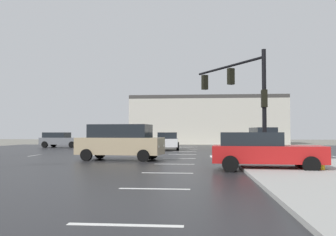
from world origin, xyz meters
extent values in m
plane|color=slate|center=(0.00, 0.00, 0.00)|extent=(120.00, 120.00, 0.00)
cube|color=#232326|center=(0.00, 0.00, 0.01)|extent=(44.00, 44.00, 0.02)
cube|color=white|center=(5.00, -4.00, 0.17)|extent=(4.00, 1.60, 0.06)
cube|color=silver|center=(0.00, -18.00, 0.02)|extent=(2.00, 0.15, 0.01)
cube|color=silver|center=(0.00, -14.00, 0.02)|extent=(2.00, 0.15, 0.01)
cube|color=silver|center=(0.00, -10.00, 0.02)|extent=(2.00, 0.15, 0.01)
cube|color=silver|center=(0.00, -6.00, 0.02)|extent=(2.00, 0.15, 0.01)
cube|color=silver|center=(0.00, -2.00, 0.02)|extent=(2.00, 0.15, 0.01)
cube|color=silver|center=(0.00, 2.00, 0.02)|extent=(2.00, 0.15, 0.01)
cube|color=silver|center=(0.00, 6.00, 0.02)|extent=(2.00, 0.15, 0.01)
cube|color=silver|center=(0.00, 10.00, 0.02)|extent=(2.00, 0.15, 0.01)
cube|color=silver|center=(0.00, 14.00, 0.02)|extent=(2.00, 0.15, 0.01)
cube|color=silver|center=(0.00, 18.00, 0.02)|extent=(2.00, 0.15, 0.01)
cube|color=silver|center=(-10.00, 0.00, 0.02)|extent=(0.15, 2.00, 0.01)
cube|color=silver|center=(-6.00, 0.00, 0.02)|extent=(0.15, 2.00, 0.01)
cube|color=silver|center=(-2.00, 0.00, 0.02)|extent=(0.15, 2.00, 0.01)
cube|color=silver|center=(2.00, 0.00, 0.02)|extent=(0.15, 2.00, 0.01)
cube|color=silver|center=(6.00, 0.00, 0.02)|extent=(0.15, 2.00, 0.01)
cube|color=silver|center=(3.50, -4.00, 0.02)|extent=(0.45, 7.00, 0.01)
cylinder|color=black|center=(4.58, -5.03, 3.02)|extent=(0.22, 0.22, 5.77)
cylinder|color=black|center=(2.92, -2.36, 5.51)|extent=(3.44, 5.41, 0.14)
cube|color=black|center=(3.08, -2.63, 4.88)|extent=(0.45, 0.43, 0.95)
sphere|color=red|center=(3.00, -2.50, 5.17)|extent=(0.20, 0.20, 0.20)
cube|color=black|center=(1.59, -0.23, 4.88)|extent=(0.45, 0.43, 0.95)
sphere|color=red|center=(1.51, -0.10, 5.17)|extent=(0.20, 0.20, 0.20)
cube|color=black|center=(4.58, -5.03, 3.34)|extent=(0.28, 0.36, 0.90)
cylinder|color=gold|center=(5.98, -9.43, 0.44)|extent=(0.26, 0.26, 0.60)
sphere|color=gold|center=(5.98, -9.43, 0.81)|extent=(0.25, 0.25, 0.25)
cylinder|color=gold|center=(5.80, -9.43, 0.47)|extent=(0.12, 0.11, 0.11)
cylinder|color=gold|center=(6.16, -9.43, 0.47)|extent=(0.12, 0.11, 0.11)
cube|color=beige|center=(2.32, 28.51, 3.08)|extent=(21.32, 8.00, 6.16)
cube|color=#3F3D3A|center=(2.32, 28.51, 6.41)|extent=(21.32, 8.00, 0.50)
cube|color=#195933|center=(6.60, 13.76, 0.70)|extent=(4.56, 1.94, 0.70)
cube|color=black|center=(5.93, 13.74, 1.33)|extent=(2.53, 1.73, 0.55)
cylinder|color=black|center=(8.10, 14.71, 0.35)|extent=(0.67, 0.24, 0.66)
cylinder|color=black|center=(8.16, 12.91, 0.35)|extent=(0.67, 0.24, 0.66)
cylinder|color=black|center=(5.04, 14.61, 0.35)|extent=(0.67, 0.24, 0.66)
cylinder|color=black|center=(5.10, 12.81, 0.35)|extent=(0.67, 0.24, 0.66)
sphere|color=white|center=(8.78, 14.41, 0.70)|extent=(0.18, 0.18, 0.18)
sphere|color=white|center=(8.82, 13.26, 0.70)|extent=(0.18, 0.18, 0.18)
cube|color=#141E47|center=(7.03, 10.14, 0.82)|extent=(2.41, 4.97, 0.95)
cube|color=black|center=(7.03, 10.14, 1.67)|extent=(2.11, 3.52, 0.75)
cylinder|color=black|center=(8.16, 8.61, 0.35)|extent=(0.28, 0.68, 0.66)
cylinder|color=black|center=(6.22, 8.42, 0.35)|extent=(0.28, 0.68, 0.66)
cylinder|color=black|center=(7.84, 11.86, 0.35)|extent=(0.28, 0.68, 0.66)
cylinder|color=black|center=(5.90, 11.67, 0.35)|extent=(0.28, 0.68, 0.66)
sphere|color=white|center=(7.88, 7.86, 0.82)|extent=(0.18, 0.18, 0.18)
sphere|color=white|center=(6.64, 7.74, 0.82)|extent=(0.18, 0.18, 0.18)
cube|color=tan|center=(-3.27, -3.58, 0.82)|extent=(4.99, 2.48, 0.95)
cube|color=black|center=(-3.27, -3.58, 1.67)|extent=(3.54, 2.16, 0.75)
cylinder|color=black|center=(-1.54, -2.80, 0.35)|extent=(0.68, 0.29, 0.66)
cylinder|color=black|center=(-1.76, -4.74, 0.35)|extent=(0.68, 0.29, 0.66)
cylinder|color=black|center=(-4.78, -2.43, 0.35)|extent=(0.68, 0.29, 0.66)
cylinder|color=black|center=(-5.00, -4.37, 0.35)|extent=(0.68, 0.29, 0.66)
sphere|color=white|center=(-0.86, -3.23, 0.82)|extent=(0.18, 0.18, 0.18)
sphere|color=white|center=(-1.01, -4.47, 0.82)|extent=(0.18, 0.18, 0.18)
cube|color=white|center=(-1.64, 8.87, 0.70)|extent=(2.06, 4.60, 0.70)
cube|color=black|center=(-1.61, 8.19, 1.33)|extent=(1.80, 2.57, 0.55)
cylinder|color=black|center=(-2.63, 10.34, 0.35)|extent=(0.26, 0.67, 0.66)
cylinder|color=black|center=(-0.83, 10.45, 0.35)|extent=(0.26, 0.67, 0.66)
cylinder|color=black|center=(-2.46, 7.29, 0.35)|extent=(0.26, 0.67, 0.66)
cylinder|color=black|center=(-0.66, 7.39, 0.35)|extent=(0.26, 0.67, 0.66)
sphere|color=white|center=(-2.35, 11.03, 0.70)|extent=(0.18, 0.18, 0.18)
sphere|color=white|center=(-1.20, 11.10, 0.70)|extent=(0.18, 0.18, 0.18)
cube|color=#B21919|center=(4.06, -8.69, 0.70)|extent=(4.62, 2.12, 0.70)
cube|color=black|center=(3.38, -8.64, 1.33)|extent=(2.59, 1.83, 0.55)
cylinder|color=black|center=(5.65, -7.90, 0.35)|extent=(0.67, 0.27, 0.66)
cylinder|color=black|center=(5.52, -9.70, 0.35)|extent=(0.67, 0.27, 0.66)
cylinder|color=black|center=(2.60, -7.68, 0.35)|extent=(0.67, 0.27, 0.66)
cylinder|color=black|center=(2.47, -9.48, 0.35)|extent=(0.67, 0.27, 0.66)
sphere|color=white|center=(6.29, -8.27, 0.70)|extent=(0.18, 0.18, 0.18)
sphere|color=white|center=(6.21, -9.42, 0.70)|extent=(0.18, 0.18, 0.18)
cube|color=slate|center=(-13.18, 13.26, 0.70)|extent=(4.68, 2.32, 0.70)
cube|color=black|center=(-13.85, 13.34, 1.33)|extent=(2.65, 1.94, 0.55)
cylinder|color=black|center=(-11.56, 13.97, 0.35)|extent=(0.68, 0.30, 0.66)
cylinder|color=black|center=(-11.77, 12.18, 0.35)|extent=(0.68, 0.30, 0.66)
cylinder|color=black|center=(-14.60, 14.34, 0.35)|extent=(0.68, 0.30, 0.66)
cylinder|color=black|center=(-14.81, 12.55, 0.35)|extent=(0.68, 0.30, 0.66)
sphere|color=white|center=(-10.93, 13.57, 0.70)|extent=(0.18, 0.18, 0.18)
sphere|color=white|center=(-11.07, 12.43, 0.70)|extent=(0.18, 0.18, 0.18)
camera|label=1|loc=(1.27, -24.16, 1.59)|focal=39.07mm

